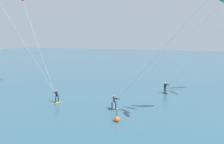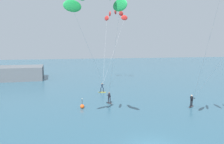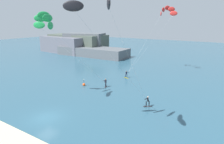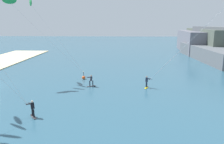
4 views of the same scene
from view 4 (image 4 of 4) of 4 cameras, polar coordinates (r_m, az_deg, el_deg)
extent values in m
ellipsoid|color=#333338|center=(31.81, -5.34, -3.67)|extent=(0.90, 1.53, 0.08)
cube|color=black|center=(31.90, -4.63, -3.52)|extent=(0.37, 0.37, 0.02)
cylinder|color=black|center=(31.64, -5.75, -2.96)|extent=(0.14, 0.14, 0.78)
cylinder|color=black|center=(31.75, -4.98, -2.89)|extent=(0.14, 0.14, 0.78)
cube|color=black|center=(31.52, -5.39, -1.71)|extent=(0.40, 0.41, 0.63)
sphere|color=#9E7051|center=(31.42, -5.40, -0.97)|extent=(0.20, 0.20, 0.20)
cylinder|color=black|center=(31.72, -6.29, -1.36)|extent=(0.20, 0.53, 0.03)
cylinder|color=black|center=(31.49, -5.93, -1.40)|extent=(0.13, 0.61, 0.15)
cylinder|color=black|center=(31.69, -5.76, -1.31)|extent=(0.45, 0.52, 0.15)
ellipsoid|color=#1E9347|center=(38.66, -20.25, 16.47)|extent=(1.83, 1.15, 1.10)
ellipsoid|color=#1E9347|center=(35.43, -24.95, 16.52)|extent=(1.15, 1.83, 1.10)
cylinder|color=#B2B2B7|center=(34.53, -13.80, 8.25)|extent=(5.39, 9.60, 10.43)
cylinder|color=#B2B2B7|center=(32.75, -15.93, 7.92)|extent=(1.24, 10.93, 10.43)
ellipsoid|color=yellow|center=(31.45, 8.85, -3.96)|extent=(1.54, 0.81, 0.08)
cube|color=black|center=(31.82, 9.01, -3.67)|extent=(0.36, 0.36, 0.02)
cylinder|color=#192338|center=(31.12, 8.80, -3.31)|extent=(0.14, 0.14, 0.78)
cylinder|color=#192338|center=(31.54, 8.96, -3.10)|extent=(0.14, 0.14, 0.78)
cube|color=#192338|center=(31.15, 8.92, -1.98)|extent=(0.40, 0.38, 0.63)
sphere|color=#9E7051|center=(31.05, 8.95, -1.23)|extent=(0.20, 0.20, 0.20)
cylinder|color=black|center=(30.95, 9.90, -1.83)|extent=(0.26, 0.51, 0.03)
cylinder|color=#192338|center=(31.13, 9.48, -1.67)|extent=(0.12, 0.61, 0.15)
cylinder|color=#192338|center=(30.92, 9.35, -1.76)|extent=(0.50, 0.48, 0.15)
cylinder|color=#B2B2B7|center=(27.90, 21.10, 9.24)|extent=(6.61, 9.48, 12.77)
cylinder|color=#B2B2B7|center=(29.89, 21.53, 9.38)|extent=(2.97, 11.16, 12.77)
ellipsoid|color=#333338|center=(23.11, -19.61, -10.77)|extent=(1.41, 1.19, 0.08)
cube|color=black|center=(23.46, -19.90, -10.30)|extent=(0.40, 0.40, 0.02)
cylinder|color=black|center=(22.75, -19.54, -9.97)|extent=(0.14, 0.14, 0.78)
cylinder|color=black|center=(23.14, -19.84, -9.60)|extent=(0.14, 0.14, 0.78)
cube|color=black|center=(22.70, -19.82, -8.17)|extent=(0.44, 0.43, 0.63)
sphere|color=beige|center=(22.56, -19.90, -7.17)|extent=(0.20, 0.20, 0.20)
cylinder|color=black|center=(22.93, -21.04, -7.66)|extent=(0.11, 0.55, 0.03)
cylinder|color=black|center=(22.69, -20.60, -7.75)|extent=(0.22, 0.61, 0.15)
cylinder|color=black|center=(22.87, -20.31, -7.57)|extent=(0.38, 0.56, 0.15)
sphere|color=#EA5119|center=(35.90, -7.32, -1.43)|extent=(0.56, 0.56, 0.56)
cylinder|color=#262628|center=(35.76, -7.34, -0.45)|extent=(0.06, 0.06, 0.70)
sphere|color=#F2F2CC|center=(35.67, -7.36, 0.19)|extent=(0.12, 0.12, 0.12)
cube|color=#565B60|center=(68.35, 26.16, 7.13)|extent=(16.96, 11.73, 7.88)
cube|color=slate|center=(75.34, 24.46, 6.58)|extent=(24.68, 7.34, 5.00)
cube|color=#565B60|center=(60.06, 24.95, 4.40)|extent=(27.27, 9.96, 3.17)
cube|color=slate|center=(74.02, 21.02, 7.34)|extent=(22.71, 10.71, 6.42)
cube|color=#4C564C|center=(72.63, 25.21, 7.18)|extent=(24.82, 11.38, 7.15)
camera|label=1|loc=(60.43, -11.63, 12.09)|focal=42.94mm
camera|label=2|loc=(51.59, -42.67, 8.91)|focal=36.78mm
camera|label=3|loc=(36.30, -75.12, 9.36)|focal=32.09mm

